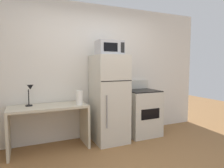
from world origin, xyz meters
TOP-DOWN VIEW (x-y plane):
  - wall_back_white at (0.00, 1.70)m, footprint 5.00×0.10m
  - desk at (-0.91, 1.35)m, footprint 1.28×0.55m
  - desk_lamp at (-1.19, 1.44)m, footprint 0.14×0.12m
  - paper_towel_roll at (-0.41, 1.24)m, footprint 0.11×0.11m
  - refrigerator at (0.17, 1.30)m, footprint 0.59×0.68m
  - microwave at (0.17, 1.28)m, footprint 0.46×0.35m
  - oven_range at (0.91, 1.33)m, footprint 0.65×0.61m

SIDE VIEW (x-z plane):
  - oven_range at x=0.91m, z-range -0.08..1.02m
  - desk at x=-0.91m, z-range 0.16..0.91m
  - refrigerator at x=0.17m, z-range 0.00..1.61m
  - paper_towel_roll at x=-0.41m, z-range 0.75..0.99m
  - desk_lamp at x=-1.19m, z-range 0.81..1.17m
  - wall_back_white at x=0.00m, z-range 0.00..2.60m
  - microwave at x=0.17m, z-range 1.61..1.87m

